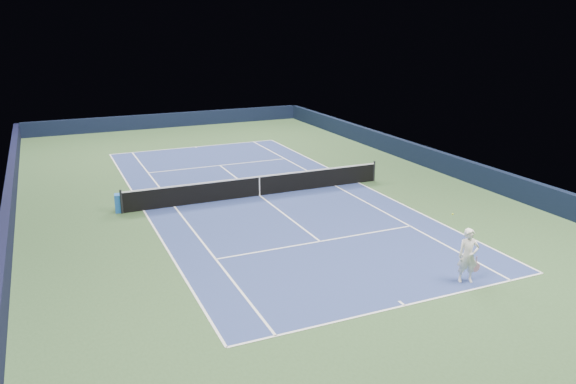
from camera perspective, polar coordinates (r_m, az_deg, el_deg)
name	(u,v)px	position (r m, az deg, el deg)	size (l,w,h in m)	color
ground	(260,196)	(26.92, -2.91, -0.37)	(40.00, 40.00, 0.00)	#2E4A28
wall_far	(169,120)	(45.41, -12.01, 7.14)	(22.00, 0.35, 1.10)	black
wall_right	(443,162)	(32.11, 15.44, 2.91)	(0.35, 40.00, 1.10)	black
wall_left	(8,215)	(25.22, -26.56, -2.11)	(0.35, 40.00, 1.10)	black
court_surface	(260,196)	(26.92, -2.91, -0.37)	(10.97, 23.77, 0.01)	navy
baseline_far	(195,147)	(37.91, -9.40, 4.55)	(10.97, 0.08, 0.00)	white
baseline_near	(405,305)	(17.17, 11.78, -11.22)	(10.97, 0.08, 0.00)	white
sideline_doubles_right	(358,183)	(29.24, 7.18, 0.94)	(0.08, 23.77, 0.00)	white
sideline_doubles_left	(144,210)	(25.59, -14.45, -1.82)	(0.08, 23.77, 0.00)	white
sideline_singles_right	(335,186)	(28.58, 4.81, 0.64)	(0.08, 23.77, 0.00)	white
sideline_singles_left	(174,206)	(25.82, -11.46, -1.45)	(0.08, 23.77, 0.00)	white
service_line_far	(220,165)	(32.76, -6.94, 2.70)	(8.23, 0.08, 0.00)	white
service_line_near	(320,241)	(21.40, 3.28, -5.03)	(8.23, 0.08, 0.00)	white
center_service_line	(260,195)	(26.92, -2.91, -0.35)	(0.08, 12.80, 0.00)	white
center_mark_far	(196,147)	(37.77, -9.34, 4.51)	(0.08, 0.30, 0.00)	white
center_mark_near	(402,303)	(17.28, 11.49, -11.01)	(0.08, 0.30, 0.00)	white
tennis_net	(259,186)	(26.78, -2.92, 0.66)	(12.90, 0.10, 1.07)	black
sponsor_cube	(121,203)	(25.59, -16.61, -1.07)	(0.60, 0.52, 0.80)	#1B55A7
tennis_player	(468,256)	(18.76, 17.83, -6.18)	(0.86, 1.36, 1.99)	white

